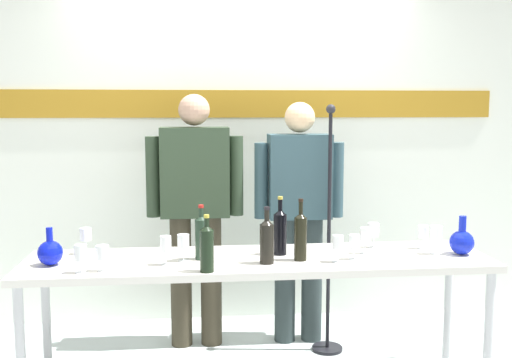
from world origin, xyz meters
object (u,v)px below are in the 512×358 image
object	(u,v)px
wine_glass_right_1	(373,230)
microphone_stand	(328,269)
wine_bottle_1	(301,235)
wine_glass_right_2	(423,233)
wine_glass_right_0	(436,234)
wine_glass_right_4	(354,242)
wine_glass_right_3	(338,243)
wine_bottle_2	(267,240)
display_table	(259,268)
wine_glass_left_1	(166,245)
decanter_blue_right	(462,242)
wine_glass_left_0	(86,235)
decanter_blue_left	(50,252)
presenter_left	(195,203)
wine_bottle_3	(280,230)
presenter_right	(299,207)
wine_glass_left_4	(183,242)
wine_bottle_4	(201,236)
wine_bottle_0	(207,247)
wine_glass_right_5	(365,235)
wine_glass_left_2	(103,253)
wine_glass_left_3	(81,253)

from	to	relation	value
wine_glass_right_1	microphone_stand	world-z (taller)	microphone_stand
wine_bottle_1	wine_glass_right_2	xyz separation A→B (m)	(0.76, 0.19, -0.04)
wine_glass_right_2	wine_glass_right_0	bearing A→B (deg)	-79.55
wine_glass_right_2	wine_glass_right_4	world-z (taller)	wine_glass_right_2
wine_glass_right_3	wine_bottle_1	bearing A→B (deg)	163.17
wine_bottle_2	microphone_stand	world-z (taller)	microphone_stand
display_table	wine_glass_left_1	xyz separation A→B (m)	(-0.50, -0.10, 0.17)
wine_bottle_2	wine_glass_right_0	size ratio (longest dim) A/B	1.89
wine_glass_right_1	decanter_blue_right	bearing A→B (deg)	-25.94
wine_glass_left_0	decanter_blue_left	bearing A→B (deg)	-122.17
presenter_left	microphone_stand	bearing A→B (deg)	-12.61
wine_bottle_3	wine_glass_right_4	world-z (taller)	wine_bottle_3
decanter_blue_right	presenter_right	bearing A→B (deg)	136.96
decanter_blue_left	wine_glass_left_4	distance (m)	0.69
decanter_blue_right	wine_glass_right_3	xyz separation A→B (m)	(-0.73, -0.09, 0.03)
wine_bottle_4	wine_glass_left_0	bearing A→B (deg)	164.44
presenter_left	wine_bottle_4	size ratio (longest dim) A/B	5.58
wine_bottle_4	wine_glass_left_4	world-z (taller)	wine_bottle_4
presenter_right	wine_glass_left_0	distance (m)	1.41
wine_glass_right_2	wine_glass_right_3	bearing A→B (deg)	-156.75
presenter_left	wine_glass_right_4	world-z (taller)	presenter_left
decanter_blue_left	wine_bottle_0	size ratio (longest dim) A/B	0.69
wine_glass_right_2	wine_glass_right_3	xyz separation A→B (m)	(-0.57, -0.24, 0.01)
display_table	wine_bottle_0	world-z (taller)	wine_bottle_0
wine_bottle_0	wine_glass_right_3	size ratio (longest dim) A/B	2.00
decanter_blue_right	microphone_stand	world-z (taller)	microphone_stand
presenter_left	decanter_blue_left	bearing A→B (deg)	-135.53
wine_glass_right_5	wine_glass_left_2	bearing A→B (deg)	-171.08
decanter_blue_right	microphone_stand	size ratio (longest dim) A/B	0.14
wine_glass_right_1	wine_glass_right_3	bearing A→B (deg)	-133.25
decanter_blue_right	wine_glass_right_0	xyz separation A→B (m)	(-0.14, 0.03, 0.04)
wine_glass_left_0	wine_glass_left_3	world-z (taller)	wine_glass_left_0
wine_glass_right_5	wine_glass_left_4	bearing A→B (deg)	-176.49
wine_bottle_0	wine_glass_left_2	distance (m)	0.53
decanter_blue_left	presenter_right	xyz separation A→B (m)	(1.45, 0.74, 0.09)
wine_glass_left_1	wine_glass_left_2	world-z (taller)	wine_glass_left_1
wine_bottle_1	wine_glass_left_2	size ratio (longest dim) A/B	2.53
presenter_right	wine_bottle_3	distance (m)	0.67
wine_glass_left_4	wine_glass_right_4	size ratio (longest dim) A/B	1.07
wine_bottle_1	wine_glass_left_4	size ratio (longest dim) A/B	2.31
wine_glass_left_4	wine_glass_left_3	bearing A→B (deg)	-159.97
wine_bottle_0	wine_glass_left_0	world-z (taller)	wine_bottle_0
display_table	wine_glass_right_0	world-z (taller)	wine_glass_right_0
microphone_stand	display_table	bearing A→B (deg)	-135.15
presenter_right	wine_glass_right_1	size ratio (longest dim) A/B	11.12
wine_bottle_1	wine_glass_left_3	xyz separation A→B (m)	(-1.14, -0.14, -0.04)
wine_glass_left_2	wine_glass_right_2	distance (m)	1.82
wine_bottle_1	display_table	bearing A→B (deg)	160.48
wine_bottle_3	wine_glass_right_2	world-z (taller)	wine_bottle_3
wine_glass_right_3	wine_glass_right_5	xyz separation A→B (m)	(0.20, 0.17, 0.00)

